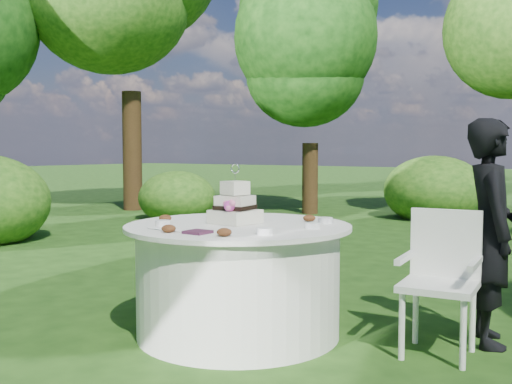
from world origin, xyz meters
TOP-DOWN VIEW (x-y plane):
  - ground at (0.00, 0.00)m, footprint 80.00×80.00m
  - napkins at (0.06, -0.51)m, footprint 0.14×0.14m
  - feather_plume at (-0.12, -0.51)m, footprint 0.48×0.07m
  - guest at (1.49, 0.77)m, footprint 0.55×0.64m
  - table at (0.00, 0.00)m, footprint 1.56×1.56m
  - cake at (-0.04, 0.02)m, footprint 0.31×0.32m
  - chair at (1.28, 0.42)m, footprint 0.50×0.49m
  - votives at (0.15, 0.06)m, footprint 1.00×0.96m
  - petal_cups at (-0.01, -0.21)m, footprint 0.94×1.09m

SIDE VIEW (x-z plane):
  - ground at x=0.00m, z-range 0.00..0.00m
  - table at x=0.00m, z-range 0.00..0.77m
  - chair at x=1.28m, z-range 0.07..0.97m
  - guest at x=1.49m, z-range 0.00..1.49m
  - feather_plume at x=-0.12m, z-range 0.77..0.78m
  - napkins at x=0.06m, z-range 0.77..0.79m
  - votives at x=0.15m, z-range 0.77..0.81m
  - petal_cups at x=-0.01m, z-range 0.77..0.82m
  - cake at x=-0.04m, z-range 0.68..1.09m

